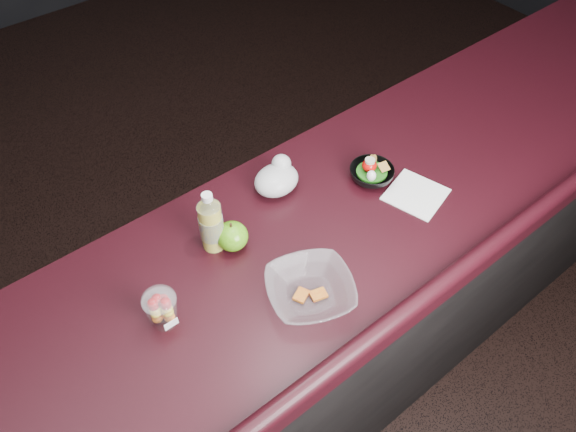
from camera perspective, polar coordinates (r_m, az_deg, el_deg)
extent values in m
cube|color=black|center=(1.98, -1.06, -13.42)|extent=(4.00, 0.65, 0.98)
cube|color=black|center=(1.55, -1.31, -4.38)|extent=(4.06, 0.71, 0.04)
cylinder|color=gold|center=(1.52, -7.78, -1.07)|extent=(0.06, 0.06, 0.15)
cylinder|color=white|center=(1.52, -7.78, -1.07)|extent=(0.07, 0.07, 0.15)
cone|color=white|center=(1.45, -8.14, 1.28)|extent=(0.06, 0.06, 0.03)
cylinder|color=white|center=(1.44, -8.23, 1.90)|extent=(0.03, 0.03, 0.02)
cylinder|color=#072D99|center=(1.52, -7.78, -1.07)|extent=(0.07, 0.07, 0.07)
ellipsoid|color=white|center=(1.37, -13.00, -8.30)|extent=(0.08, 0.08, 0.05)
ellipsoid|color=#40880F|center=(1.54, -5.70, -2.05)|extent=(0.09, 0.09, 0.08)
cylinder|color=black|center=(1.50, -5.82, -0.96)|extent=(0.01, 0.01, 0.01)
ellipsoid|color=silver|center=(1.68, -1.19, 3.66)|extent=(0.14, 0.12, 0.08)
sphere|color=silver|center=(1.68, -0.68, 5.32)|extent=(0.06, 0.06, 0.06)
imported|color=black|center=(1.74, 8.48, 4.24)|extent=(0.16, 0.16, 0.04)
cylinder|color=#0F470C|center=(1.74, 8.51, 4.45)|extent=(0.10, 0.10, 0.01)
ellipsoid|color=#C30B08|center=(1.73, 8.26, 5.10)|extent=(0.04, 0.04, 0.04)
cylinder|color=beige|center=(1.71, 8.33, 5.58)|extent=(0.03, 0.03, 0.01)
ellipsoid|color=white|center=(1.70, 8.46, 4.06)|extent=(0.03, 0.03, 0.04)
imported|color=silver|center=(1.44, 2.27, -7.55)|extent=(0.29, 0.29, 0.05)
cube|color=#990F0C|center=(1.45, 1.35, -8.04)|extent=(0.05, 0.05, 0.01)
cube|color=#990F0C|center=(1.45, 3.12, -7.96)|extent=(0.05, 0.04, 0.01)
cube|color=white|center=(1.73, 12.85, 2.16)|extent=(0.20, 0.20, 0.00)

